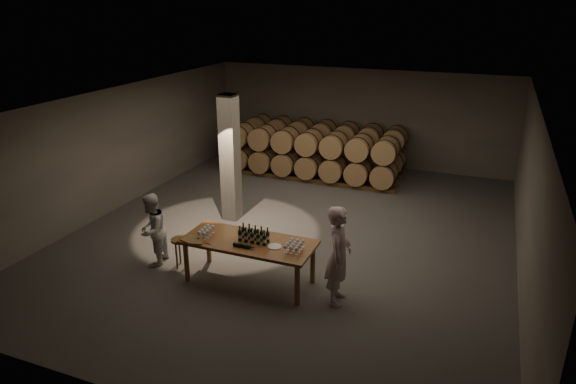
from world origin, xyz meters
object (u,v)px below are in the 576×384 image
at_px(plate, 275,246).
at_px(person_woman, 152,230).
at_px(stool, 180,244).
at_px(person_man, 339,255).
at_px(bottle_cluster, 254,236).
at_px(notebook_near, 196,242).
at_px(tasting_table, 249,246).

distance_m(plate, person_woman, 2.78).
distance_m(stool, person_man, 3.47).
distance_m(bottle_cluster, stool, 1.79).
bearing_deg(stool, notebook_near, -33.93).
relative_size(plate, notebook_near, 1.04).
relative_size(bottle_cluster, stool, 0.94).
bearing_deg(person_man, tasting_table, 83.06).
bearing_deg(notebook_near, person_man, -6.53).
relative_size(notebook_near, stool, 0.41).
bearing_deg(stool, tasting_table, -1.01).
relative_size(tasting_table, person_woman, 1.65).
height_order(bottle_cluster, person_woman, person_woman).
bearing_deg(person_man, plate, 84.93).
xyz_separation_m(tasting_table, plate, (0.57, -0.05, 0.11)).
xyz_separation_m(plate, person_woman, (-2.78, -0.03, -0.12)).
height_order(bottle_cluster, notebook_near, bottle_cluster).
bearing_deg(plate, stool, 177.91).
distance_m(plate, stool, 2.22).
xyz_separation_m(tasting_table, bottle_cluster, (0.10, 0.02, 0.22)).
height_order(plate, notebook_near, notebook_near).
relative_size(bottle_cluster, person_woman, 0.38).
height_order(plate, stool, plate).
relative_size(stool, person_woman, 0.40).
bearing_deg(notebook_near, person_woman, 149.15).
distance_m(tasting_table, person_man, 1.84).
distance_m(plate, person_man, 1.26).
bearing_deg(plate, person_woman, -179.31).
xyz_separation_m(notebook_near, stool, (-0.71, 0.48, -0.39)).
distance_m(tasting_table, person_woman, 2.21).
xyz_separation_m(bottle_cluster, notebook_near, (-1.01, -0.47, -0.10)).
xyz_separation_m(plate, stool, (-2.18, 0.08, -0.39)).
bearing_deg(person_man, bottle_cluster, 82.48).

